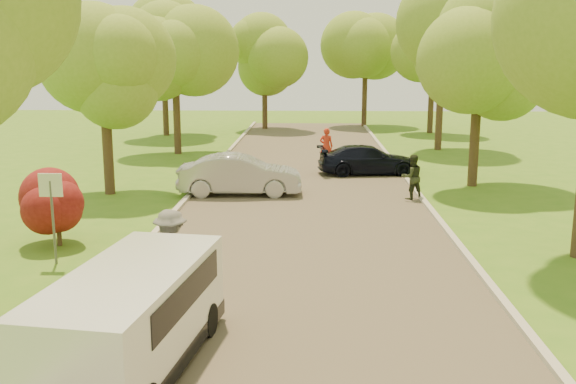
# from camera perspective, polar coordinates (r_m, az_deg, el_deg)

# --- Properties ---
(ground) EXTENTS (100.00, 100.00, 0.00)m
(ground) POSITION_cam_1_polar(r_m,az_deg,el_deg) (11.39, 0.74, -12.98)
(ground) COLOR #42741B
(ground) RESTS_ON ground
(road) EXTENTS (8.00, 60.00, 0.01)m
(road) POSITION_cam_1_polar(r_m,az_deg,el_deg) (18.95, 1.33, -2.80)
(road) COLOR #4C4438
(road) RESTS_ON ground
(curb_left) EXTENTS (0.18, 60.00, 0.12)m
(curb_left) POSITION_cam_1_polar(r_m,az_deg,el_deg) (19.41, -10.72, -2.48)
(curb_left) COLOR #B2AD9E
(curb_left) RESTS_ON ground
(curb_right) EXTENTS (0.18, 60.00, 0.12)m
(curb_right) POSITION_cam_1_polar(r_m,az_deg,el_deg) (19.31, 13.44, -2.68)
(curb_right) COLOR #B2AD9E
(curb_right) RESTS_ON ground
(street_sign) EXTENTS (0.55, 0.06, 2.17)m
(street_sign) POSITION_cam_1_polar(r_m,az_deg,el_deg) (15.89, -20.28, -0.61)
(street_sign) COLOR #59595E
(street_sign) RESTS_ON ground
(red_shrub) EXTENTS (1.70, 1.70, 1.95)m
(red_shrub) POSITION_cam_1_polar(r_m,az_deg,el_deg) (17.52, -19.85, -1.03)
(red_shrub) COLOR #382619
(red_shrub) RESTS_ON ground
(tree_l_midb) EXTENTS (4.30, 4.20, 6.62)m
(tree_l_midb) POSITION_cam_1_polar(r_m,az_deg,el_deg) (23.43, -15.69, 10.89)
(tree_l_midb) COLOR #382619
(tree_l_midb) RESTS_ON ground
(tree_l_far) EXTENTS (4.92, 4.80, 7.79)m
(tree_l_far) POSITION_cam_1_polar(r_m,az_deg,el_deg) (33.02, -9.71, 12.81)
(tree_l_far) COLOR #382619
(tree_l_far) RESTS_ON ground
(tree_r_midb) EXTENTS (4.51, 4.40, 7.01)m
(tree_r_midb) POSITION_cam_1_polar(r_m,az_deg,el_deg) (25.16, 17.10, 11.51)
(tree_r_midb) COLOR #382619
(tree_r_midb) RESTS_ON ground
(tree_r_far) EXTENTS (5.33, 5.20, 8.34)m
(tree_r_far) POSITION_cam_1_polar(r_m,az_deg,el_deg) (35.06, 13.99, 13.16)
(tree_r_far) COLOR #382619
(tree_r_far) RESTS_ON ground
(tree_bg_a) EXTENTS (5.12, 5.00, 7.72)m
(tree_bg_a) POSITION_cam_1_polar(r_m,az_deg,el_deg) (41.34, -10.73, 12.31)
(tree_bg_a) COLOR #382619
(tree_bg_a) RESTS_ON ground
(tree_bg_b) EXTENTS (5.12, 5.00, 7.95)m
(tree_bg_b) POSITION_cam_1_polar(r_m,az_deg,el_deg) (43.09, 13.11, 12.48)
(tree_bg_b) COLOR #382619
(tree_bg_b) RESTS_ON ground
(tree_bg_c) EXTENTS (4.92, 4.80, 7.33)m
(tree_bg_c) POSITION_cam_1_polar(r_m,az_deg,el_deg) (44.44, -1.83, 12.07)
(tree_bg_c) COLOR #382619
(tree_bg_c) RESTS_ON ground
(tree_bg_d) EXTENTS (5.12, 5.00, 7.72)m
(tree_bg_d) POSITION_cam_1_polar(r_m,az_deg,el_deg) (46.51, 7.19, 12.34)
(tree_bg_d) COLOR #382619
(tree_bg_d) RESTS_ON ground
(minivan) EXTENTS (2.29, 4.56, 1.63)m
(minivan) POSITION_cam_1_polar(r_m,az_deg,el_deg) (10.33, -13.64, -10.80)
(minivan) COLOR white
(minivan) RESTS_ON ground
(silver_sedan) EXTENTS (4.42, 1.71, 1.44)m
(silver_sedan) POSITION_cam_1_polar(r_m,az_deg,el_deg) (22.87, -4.29, 1.53)
(silver_sedan) COLOR #9E9DA1
(silver_sedan) RESTS_ON ground
(dark_sedan) EXTENTS (4.38, 2.22, 1.22)m
(dark_sedan) POSITION_cam_1_polar(r_m,az_deg,el_deg) (27.16, 7.13, 2.86)
(dark_sedan) COLOR black
(dark_sedan) RESTS_ON ground
(longboard) EXTENTS (0.59, 0.94, 0.11)m
(longboard) POSITION_cam_1_polar(r_m,az_deg,el_deg) (13.13, -10.20, -9.25)
(longboard) COLOR black
(longboard) RESTS_ON ground
(skateboarder) EXTENTS (1.32, 1.06, 1.79)m
(skateboarder) POSITION_cam_1_polar(r_m,az_deg,el_deg) (12.84, -10.35, -5.45)
(skateboarder) COLOR slate
(skateboarder) RESTS_ON longboard
(person_striped) EXTENTS (0.65, 0.46, 1.68)m
(person_striped) POSITION_cam_1_polar(r_m,az_deg,el_deg) (29.46, 3.42, 4.07)
(person_striped) COLOR red
(person_striped) RESTS_ON ground
(person_olive) EXTENTS (0.90, 0.79, 1.56)m
(person_olive) POSITION_cam_1_polar(r_m,az_deg,el_deg) (22.43, 10.97, 1.31)
(person_olive) COLOR #262E1B
(person_olive) RESTS_ON ground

